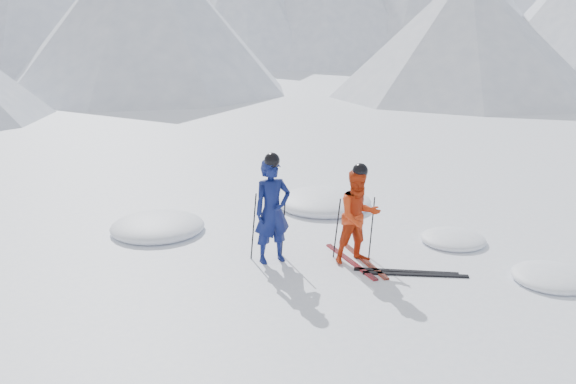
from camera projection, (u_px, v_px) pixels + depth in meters
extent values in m
plane|color=white|center=(392.00, 252.00, 10.87)|extent=(160.00, 160.00, 0.00)
cone|color=silver|center=(525.00, 2.00, 58.67)|extent=(24.45, 24.45, 10.76)
cone|color=#B2BCD1|center=(465.00, 33.00, 31.26)|extent=(14.00, 14.00, 6.50)
cone|color=#B2BCD1|center=(144.00, 8.00, 33.11)|extent=(16.00, 16.00, 9.00)
imported|color=#0D1751|center=(272.00, 211.00, 10.25)|extent=(0.74, 0.57, 1.80)
imported|color=red|center=(359.00, 217.00, 10.24)|extent=(0.87, 0.72, 1.63)
cylinder|color=black|center=(254.00, 226.00, 10.41)|extent=(0.12, 0.08, 1.20)
cylinder|color=black|center=(284.00, 222.00, 10.62)|extent=(0.12, 0.07, 1.20)
cylinder|color=black|center=(337.00, 228.00, 10.49)|extent=(0.11, 0.09, 1.08)
cylinder|color=black|center=(372.00, 228.00, 10.52)|extent=(0.11, 0.08, 1.08)
cube|color=black|center=(351.00, 261.00, 10.44)|extent=(0.39, 1.69, 0.03)
cube|color=black|center=(364.00, 260.00, 10.49)|extent=(0.27, 1.70, 0.03)
cube|color=black|center=(406.00, 271.00, 10.02)|extent=(1.63, 0.67, 0.03)
cube|color=black|center=(415.00, 275.00, 9.90)|extent=(1.64, 0.61, 0.03)
ellipsoid|color=white|center=(158.00, 231.00, 11.96)|extent=(1.83, 1.83, 0.40)
ellipsoid|color=white|center=(453.00, 242.00, 11.37)|extent=(1.21, 1.21, 0.27)
ellipsoid|color=white|center=(324.00, 206.00, 13.52)|extent=(2.08, 2.08, 0.46)
ellipsoid|color=white|center=(551.00, 281.00, 9.71)|extent=(1.25, 1.25, 0.28)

